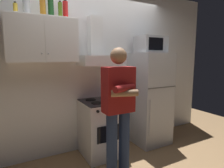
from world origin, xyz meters
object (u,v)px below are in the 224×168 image
Objects in this scene: refrigerator at (150,98)px; person_standing at (119,108)px; bottle_canister_steel at (27,7)px; bottle_olive_oil at (60,10)px; bottle_spice_jar at (15,9)px; bottle_wine_green at (51,5)px; upper_cabinet at (42,40)px; range_hood at (98,52)px; microwave at (151,45)px; bottle_soda_red at (65,10)px; stove_oven at (102,127)px; bottle_liquor_amber at (43,6)px.

person_standing reaches higher than refrigerator.
bottle_olive_oil is at bearing -7.72° from bottle_canister_steel.
bottle_wine_green is (0.42, -0.02, 0.10)m from bottle_spice_jar.
range_hood reaches higher than upper_cabinet.
microwave is at bearing -4.13° from bottle_wine_green.
microwave is (-0.00, 0.02, 0.94)m from refrigerator.
bottle_soda_red is at bearing 175.34° from microwave.
stove_oven is 2.02m from bottle_spice_jar.
bottle_olive_oil is at bearing 125.79° from person_standing.
refrigerator is 2.16m from bottle_wine_green.
bottle_spice_jar is at bearing 175.91° from bottle_canister_steel.
person_standing is at bearing -44.87° from bottle_liquor_amber.
bottle_spice_jar is (-0.32, 0.04, -0.06)m from bottle_liquor_amber.
bottle_olive_oil is at bearing -19.33° from bottle_wine_green.
bottle_canister_steel is at bearing 171.01° from upper_cabinet.
bottle_olive_oil is (-1.51, 0.08, 0.41)m from microwave.
bottle_olive_oil is (-0.51, 0.70, 1.25)m from person_standing.
bottle_canister_steel is 0.49m from bottle_soda_red.
bottle_liquor_amber is at bearing -179.25° from range_hood.
bottle_spice_jar reaches higher than stove_oven.
bottle_wine_green reaches higher than refrigerator.
range_hood is at bearing -0.80° from bottle_wine_green.
bottle_wine_green is (-0.62, 0.74, 1.32)m from person_standing.
bottle_olive_oil is (0.22, -0.02, -0.03)m from bottle_liquor_amber.
bottle_wine_green reaches higher than bottle_liquor_amber.
microwave is 1.97m from bottle_canister_steel.
microwave is 2.08m from bottle_spice_jar.
person_standing is 1.53m from bottle_soda_red.
person_standing is 6.47× the size of bottle_soda_red.
person_standing is (-0.05, -0.73, -0.70)m from range_hood.
stove_oven is at bearing -8.92° from bottle_canister_steel.
bottle_soda_red is (-0.43, 0.74, 1.27)m from person_standing.
microwave is 1.49m from bottle_soda_red.
person_standing is at bearing -54.21° from bottle_olive_oil.
bottle_wine_green is at bearing 179.20° from range_hood.
bottle_spice_jar is at bearing 173.13° from upper_cabinet.
stove_oven is at bearing 85.28° from person_standing.
bottle_liquor_amber is (0.02, -0.01, 0.44)m from upper_cabinet.
upper_cabinet is 1.75m from microwave.
bottle_canister_steel is at bearing 140.42° from person_standing.
microwave is 3.09× the size of bottle_spice_jar.
range_hood is (0.00, 0.13, 1.16)m from stove_oven.
stove_oven is 1.91m from bottle_wine_green.
bottle_spice_jar is (-0.29, 0.04, 0.37)m from upper_cabinet.
stove_oven is at bearing -8.36° from bottle_spice_jar.
bottle_wine_green is (-1.62, 0.12, 0.48)m from microwave.
bottle_canister_steel reaches higher than upper_cabinet.
refrigerator is at bearing -4.07° from upper_cabinet.
bottle_wine_green is (-0.67, 0.01, 0.62)m from range_hood.
range_hood is at bearing 0.75° from bottle_liquor_amber.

